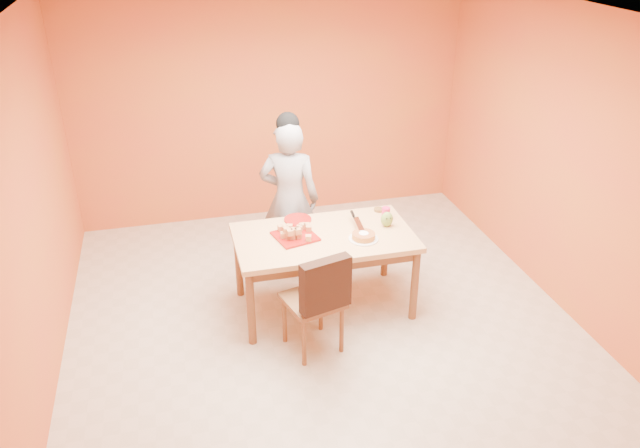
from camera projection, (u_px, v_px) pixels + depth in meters
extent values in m
plane|color=beige|center=(325.00, 329.00, 5.60)|extent=(5.00, 5.00, 0.00)
plane|color=white|center=(327.00, 16.00, 4.36)|extent=(5.00, 5.00, 0.00)
plane|color=#CB492E|center=(271.00, 105.00, 7.13)|extent=(4.50, 0.00, 4.50)
plane|color=#CB492E|center=(24.00, 224.00, 4.49)|extent=(0.00, 5.00, 5.00)
plane|color=#CB492E|center=(574.00, 166.00, 5.47)|extent=(0.00, 5.00, 5.00)
cube|color=tan|center=(324.00, 238.00, 5.59)|extent=(1.60, 0.90, 0.05)
cube|color=brown|center=(324.00, 245.00, 5.63)|extent=(1.48, 0.78, 0.10)
cylinder|color=brown|center=(251.00, 309.00, 5.27)|extent=(0.07, 0.07, 0.71)
cylinder|color=brown|center=(239.00, 263.00, 5.94)|extent=(0.07, 0.07, 0.71)
cylinder|color=brown|center=(415.00, 285.00, 5.59)|extent=(0.07, 0.07, 0.71)
cylinder|color=brown|center=(385.00, 244.00, 6.26)|extent=(0.07, 0.07, 0.71)
imported|color=gray|center=(290.00, 199.00, 6.14)|extent=(0.68, 0.55, 1.61)
cube|color=#9A110E|center=(295.00, 236.00, 5.54)|extent=(0.42, 0.42, 0.02)
cylinder|color=#9A110E|center=(298.00, 219.00, 5.84)|extent=(0.26, 0.26, 0.02)
cylinder|color=white|center=(363.00, 239.00, 5.51)|extent=(0.33, 0.33, 0.01)
cylinder|color=#C17D32|center=(364.00, 236.00, 5.49)|extent=(0.27, 0.27, 0.05)
cube|color=white|center=(359.00, 224.00, 5.64)|extent=(0.08, 0.28, 0.01)
ellipsoid|color=olive|center=(387.00, 219.00, 5.70)|extent=(0.13, 0.11, 0.14)
cylinder|color=#DA205A|center=(386.00, 213.00, 5.85)|extent=(0.09, 0.09, 0.11)
cylinder|color=#32200D|center=(379.00, 210.00, 6.01)|extent=(0.11, 0.11, 0.03)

